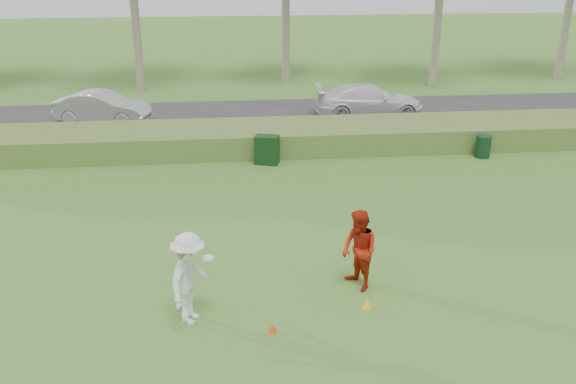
{
  "coord_description": "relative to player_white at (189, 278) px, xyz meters",
  "views": [
    {
      "loc": [
        -1.64,
        -11.84,
        7.54
      ],
      "look_at": [
        0.0,
        4.0,
        1.3
      ],
      "focal_mm": 40.0,
      "sensor_mm": 36.0,
      "label": 1
    }
  ],
  "objects": [
    {
      "name": "ground",
      "position": [
        2.47,
        -0.04,
        -1.01
      ],
      "size": [
        120.0,
        120.0,
        0.0
      ],
      "primitive_type": "plane",
      "color": "#396D24",
      "rests_on": "ground"
    },
    {
      "name": "utility_cabinet",
      "position": [
        2.35,
        10.17,
        -0.49
      ],
      "size": [
        0.96,
        0.75,
        1.05
      ],
      "primitive_type": "cube",
      "rotation": [
        0.0,
        0.0,
        -0.31
      ],
      "color": "black",
      "rests_on": "ground"
    },
    {
      "name": "trash_bin",
      "position": [
        10.43,
        10.09,
        -0.6
      ],
      "size": [
        0.71,
        0.71,
        0.83
      ],
      "primitive_type": "cylinder",
      "rotation": [
        0.0,
        0.0,
        -0.34
      ],
      "color": "black",
      "rests_on": "ground"
    },
    {
      "name": "cone_yellow",
      "position": [
        3.82,
        0.1,
        -0.9
      ],
      "size": [
        0.21,
        0.21,
        0.23
      ],
      "primitive_type": "cone",
      "color": "yellow",
      "rests_on": "ground"
    },
    {
      "name": "cone_orange",
      "position": [
        1.68,
        -0.62,
        -0.91
      ],
      "size": [
        0.18,
        0.18,
        0.2
      ],
      "primitive_type": "cone",
      "color": "#FB3A0D",
      "rests_on": "ground"
    },
    {
      "name": "player_white",
      "position": [
        0.0,
        0.0,
        0.0
      ],
      "size": [
        1.22,
        1.5,
        2.03
      ],
      "rotation": [
        0.0,
        0.0,
        1.15
      ],
      "color": "silver",
      "rests_on": "ground"
    },
    {
      "name": "player_red",
      "position": [
        3.8,
        1.02,
        -0.06
      ],
      "size": [
        1.02,
        1.13,
        1.91
      ],
      "primitive_type": "imported",
      "rotation": [
        0.0,
        0.0,
        -1.18
      ],
      "color": "#A61F0E",
      "rests_on": "ground"
    },
    {
      "name": "car_right",
      "position": [
        7.47,
        16.29,
        -0.24
      ],
      "size": [
        4.95,
        2.14,
        1.42
      ],
      "primitive_type": "imported",
      "rotation": [
        0.0,
        0.0,
        1.54
      ],
      "color": "white",
      "rests_on": "park_road"
    },
    {
      "name": "car_mid",
      "position": [
        -4.45,
        16.34,
        -0.27
      ],
      "size": [
        4.39,
        2.47,
        1.37
      ],
      "primitive_type": "imported",
      "rotation": [
        0.0,
        0.0,
        1.31
      ],
      "color": "silver",
      "rests_on": "park_road"
    },
    {
      "name": "reed_strip",
      "position": [
        2.47,
        11.96,
        -0.56
      ],
      "size": [
        80.0,
        3.0,
        0.9
      ],
      "primitive_type": "cube",
      "color": "#4A6B2B",
      "rests_on": "ground"
    },
    {
      "name": "park_road",
      "position": [
        2.47,
        16.96,
        -0.98
      ],
      "size": [
        80.0,
        6.0,
        0.06
      ],
      "primitive_type": "cube",
      "color": "#2D2D2D",
      "rests_on": "ground"
    }
  ]
}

